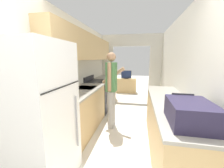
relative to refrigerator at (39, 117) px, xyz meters
The scene contains 12 objects.
wall_left 1.76m from the refrigerator, 100.44° to the left, with size 0.38×7.09×2.50m.
wall_right 2.39m from the refrigerator, 31.18° to the left, with size 0.06×7.09×2.50m.
wall_far_with_doorway 4.31m from the refrigerator, 78.93° to the left, with size 2.73×0.06×2.50m.
counter_left 2.14m from the refrigerator, 91.27° to the left, with size 0.62×3.62×0.92m.
counter_right 1.97m from the refrigerator, 28.55° to the left, with size 0.62×2.36×0.92m.
refrigerator is the anchor object (origin of this frame).
range_oven 2.59m from the refrigerator, 90.86° to the left, with size 0.66×0.77×1.06m.
person 1.71m from the refrigerator, 70.97° to the left, with size 0.55×0.40×1.72m.
suitcase 1.70m from the refrigerator, ahead, with size 0.41×0.56×0.25m.
book_stack 1.96m from the refrigerator, 28.22° to the left, with size 0.23×0.30×0.07m.
tv_cabinet 5.08m from the refrigerator, 83.38° to the left, with size 0.92×0.42×0.66m.
television 5.00m from the refrigerator, 83.33° to the left, with size 0.46×0.16×0.37m.
Camera 1 is at (0.34, -0.82, 1.59)m, focal length 22.00 mm.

